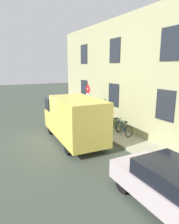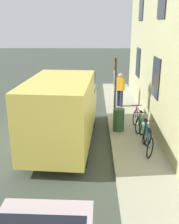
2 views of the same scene
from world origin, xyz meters
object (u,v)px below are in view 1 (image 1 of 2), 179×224
at_px(bicycle_purple, 106,121).
at_px(delivery_van, 74,118).
at_px(sign_post_stacked, 88,99).
at_px(litter_bin, 96,122).
at_px(parked_hatchback, 176,188).
at_px(bicycle_blue, 123,128).
at_px(bicycle_green, 114,124).
at_px(pedestrian, 79,106).

bearing_deg(bicycle_purple, delivery_van, 104.53).
relative_size(sign_post_stacked, litter_bin, 3.09).
distance_m(sign_post_stacked, litter_bin, 1.68).
height_order(parked_hatchback, bicycle_blue, parked_hatchback).
relative_size(bicycle_blue, bicycle_green, 1.00).
relative_size(sign_post_stacked, bicycle_blue, 1.62).
bearing_deg(bicycle_green, parked_hatchback, 149.66).
bearing_deg(parked_hatchback, bicycle_purple, -18.18).
relative_size(bicycle_blue, litter_bin, 1.91).
relative_size(bicycle_green, pedestrian, 1.00).
height_order(sign_post_stacked, delivery_van, sign_post_stacked).
bearing_deg(bicycle_purple, pedestrian, 2.67).
xyz_separation_m(parked_hatchback, pedestrian, (2.25, 10.78, 0.34)).
distance_m(bicycle_purple, pedestrian, 3.26).
xyz_separation_m(bicycle_purple, litter_bin, (-0.82, -0.12, 0.08)).
distance_m(delivery_van, parked_hatchback, 6.56).
bearing_deg(bicycle_green, delivery_van, 84.65).
height_order(delivery_van, bicycle_purple, delivery_van).
bearing_deg(delivery_van, litter_bin, -61.37).
distance_m(bicycle_blue, pedestrian, 5.08).
xyz_separation_m(sign_post_stacked, bicycle_purple, (0.96, -0.75, -1.50)).
bearing_deg(sign_post_stacked, pedestrian, 78.72).
xyz_separation_m(delivery_van, pedestrian, (2.40, 4.24, -0.26)).
bearing_deg(litter_bin, delivery_van, -155.31).
distance_m(bicycle_blue, bicycle_green, 0.92).
bearing_deg(parked_hatchback, bicycle_blue, -23.80).
bearing_deg(pedestrian, bicycle_blue, 38.83).
relative_size(delivery_van, bicycle_blue, 3.18).
bearing_deg(parked_hatchback, litter_bin, -12.76).
distance_m(delivery_van, bicycle_green, 2.99).
xyz_separation_m(delivery_van, bicycle_purple, (2.87, 1.06, -0.82)).
distance_m(sign_post_stacked, delivery_van, 2.73).
height_order(delivery_van, bicycle_green, delivery_van).
distance_m(bicycle_green, bicycle_purple, 0.92).
height_order(delivery_van, bicycle_blue, delivery_van).
height_order(sign_post_stacked, bicycle_blue, sign_post_stacked).
xyz_separation_m(delivery_van, parked_hatchback, (0.16, -6.54, -0.60)).
xyz_separation_m(bicycle_green, pedestrian, (-0.47, 4.10, 0.56)).
relative_size(delivery_van, bicycle_green, 3.19).
bearing_deg(bicycle_green, bicycle_purple, -8.20).
bearing_deg(delivery_van, sign_post_stacked, -42.63).
xyz_separation_m(bicycle_blue, bicycle_green, (-0.00, 0.92, 0.00)).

